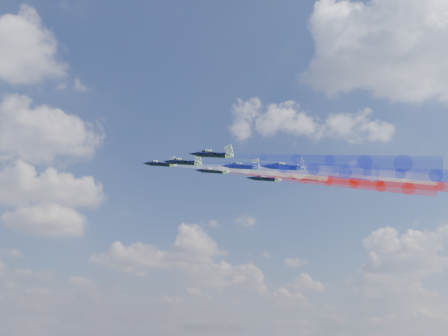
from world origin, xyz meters
TOP-DOWN VIEW (x-y plane):
  - jet_lead at (9.15, 17.32)m, footprint 14.51×15.18m
  - trail_lead at (25.88, -3.19)m, footprint 30.11×36.37m
  - jet_inner_left at (8.46, -0.75)m, footprint 14.51×15.18m
  - trail_inner_left at (25.19, -21.26)m, footprint 30.11×36.37m
  - jet_inner_right at (24.10, 13.11)m, footprint 14.51×15.18m
  - trail_inner_right at (40.83, -7.40)m, footprint 30.11×36.37m
  - jet_outer_left at (8.01, -17.94)m, footprint 14.51×15.18m
  - trail_outer_left at (24.74, -38.45)m, footprint 30.11×36.37m
  - jet_center_third at (24.18, -3.34)m, footprint 14.51×15.18m
  - trail_center_third at (40.90, -23.86)m, footprint 30.11×36.37m
  - jet_outer_right at (40.23, 10.06)m, footprint 14.51×15.18m
  - trail_outer_right at (56.95, -10.45)m, footprint 30.11×36.37m
  - jet_rear_left at (26.44, -19.56)m, footprint 14.51×15.18m
  - trail_rear_left at (43.17, -40.08)m, footprint 30.11×36.37m
  - jet_rear_right at (43.14, -6.75)m, footprint 14.51×15.18m
  - trail_rear_right at (59.86, -27.26)m, footprint 30.11×36.37m

SIDE VIEW (x-z plane):
  - trail_rear_left at x=43.17m, z-range 134.73..146.32m
  - trail_outer_left at x=24.74m, z-range 135.45..147.04m
  - trail_rear_right at x=59.86m, z-range 137.47..149.05m
  - trail_inner_left at x=25.19m, z-range 138.45..150.04m
  - trail_center_third at x=40.90m, z-range 138.88..150.47m
  - jet_rear_left at x=26.44m, z-range 141.95..148.13m
  - jet_outer_left at x=8.01m, z-range 142.67..148.85m
  - trail_outer_right at x=56.95m, z-range 140.96..152.54m
  - trail_inner_right at x=40.83m, z-range 141.93..153.52m
  - jet_rear_right at x=43.14m, z-range 144.69..150.86m
  - jet_inner_left at x=8.46m, z-range 145.67..151.85m
  - trail_lead at x=25.88m, z-range 143.01..154.60m
  - jet_center_third at x=24.18m, z-range 146.10..152.28m
  - jet_outer_right at x=40.23m, z-range 148.18..154.35m
  - jet_inner_right at x=24.10m, z-range 149.16..155.33m
  - jet_lead at x=9.15m, z-range 150.24..156.41m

